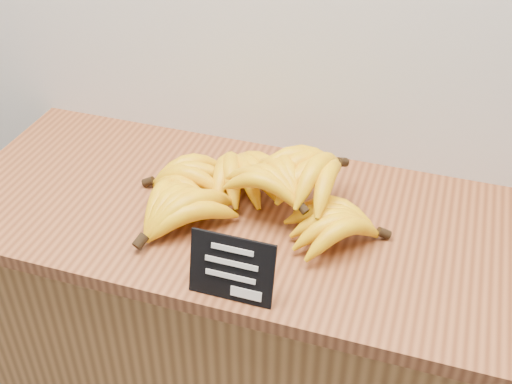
{
  "coord_description": "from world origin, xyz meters",
  "views": [
    {
      "loc": [
        0.43,
        1.78,
        1.73
      ],
      "look_at": [
        0.13,
        2.7,
        1.02
      ],
      "focal_mm": 45.0,
      "sensor_mm": 36.0,
      "label": 1
    }
  ],
  "objects": [
    {
      "name": "chalkboard_sign",
      "position": [
        0.14,
        2.52,
        0.99
      ],
      "size": [
        0.15,
        0.04,
        0.12
      ],
      "primitive_type": "cube",
      "rotation": [
        -0.25,
        0.0,
        0.0
      ],
      "color": "black",
      "rests_on": "counter_top"
    },
    {
      "name": "counter",
      "position": [
        0.13,
        2.75,
        0.45
      ],
      "size": [
        1.35,
        0.5,
        0.9
      ],
      "primitive_type": "cube",
      "color": "#9B6632",
      "rests_on": "ground"
    },
    {
      "name": "banana_pile",
      "position": [
        0.1,
        2.75,
        0.98
      ],
      "size": [
        0.54,
        0.37,
        0.12
      ],
      "color": "#EFB909",
      "rests_on": "counter_top"
    },
    {
      "name": "counter_top",
      "position": [
        0.13,
        2.75,
        0.92
      ],
      "size": [
        1.3,
        0.54,
        0.03
      ],
      "primitive_type": "cube",
      "color": "brown",
      "rests_on": "counter"
    }
  ]
}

